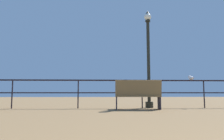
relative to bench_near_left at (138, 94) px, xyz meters
name	(u,v)px	position (x,y,z in m)	size (l,w,h in m)	color
pier_railing	(142,87)	(0.27, 0.69, 0.24)	(18.67, 0.05, 1.03)	black
bench_near_left	(138,94)	(0.00, 0.00, 0.00)	(1.55, 0.70, 0.97)	brown
lamppost_center	(148,57)	(0.57, 0.87, 1.39)	(0.29, 0.29, 3.74)	#27271D
seagull_on_rail	(191,78)	(2.13, 0.71, 0.59)	(0.17, 0.38, 0.18)	silver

